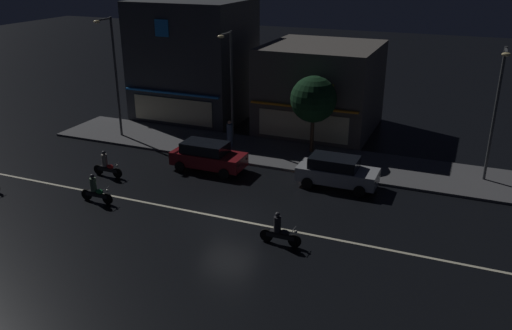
{
  "coord_description": "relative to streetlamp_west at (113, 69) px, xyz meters",
  "views": [
    {
      "loc": [
        9.97,
        -20.49,
        11.75
      ],
      "look_at": [
        -0.0,
        3.54,
        1.47
      ],
      "focal_mm": 37.37,
      "sensor_mm": 36.0,
      "label": 1
    }
  ],
  "objects": [
    {
      "name": "parked_car_trailing",
      "position": [
        8.32,
        -2.91,
        -3.9
      ],
      "size": [
        4.3,
        1.98,
        1.67
      ],
      "color": "maroon",
      "rests_on": "ground"
    },
    {
      "name": "motorcycle_opposite_lane",
      "position": [
        3.47,
        -6.0,
        -4.14
      ],
      "size": [
        1.9,
        0.6,
        1.52
      ],
      "rotation": [
        0.0,
        0.0,
        -0.05
      ],
      "color": "black",
      "rests_on": "ground"
    },
    {
      "name": "ground_plane",
      "position": [
        12.07,
        -8.13,
        -4.77
      ],
      "size": [
        140.0,
        140.0,
        0.0
      ],
      "primitive_type": "plane",
      "color": "black"
    },
    {
      "name": "street_tree",
      "position": [
        13.12,
        2.05,
        -1.25
      ],
      "size": [
        2.86,
        2.86,
        4.83
      ],
      "color": "#473323",
      "rests_on": "sidewalk_far"
    },
    {
      "name": "lane_divider_stripe",
      "position": [
        12.07,
        -8.13,
        -4.77
      ],
      "size": [
        31.19,
        0.16,
        0.01
      ],
      "primitive_type": "cube",
      "color": "beige",
      "rests_on": "ground"
    },
    {
      "name": "traffic_cone",
      "position": [
        13.71,
        -1.9,
        -4.5
      ],
      "size": [
        0.36,
        0.36,
        0.55
      ],
      "primitive_type": "cone",
      "color": "orange",
      "rests_on": "ground"
    },
    {
      "name": "sidewalk_far",
      "position": [
        12.07,
        1.01,
        -4.7
      ],
      "size": [
        32.83,
        4.78,
        0.14
      ],
      "primitive_type": "cube",
      "color": "#4C4C4F",
      "rests_on": "ground"
    },
    {
      "name": "streetlamp_east",
      "position": [
        23.31,
        1.2,
        -0.34
      ],
      "size": [
        0.44,
        1.64,
        7.3
      ],
      "color": "#47494C",
      "rests_on": "sidewalk_far"
    },
    {
      "name": "storefront_center_block",
      "position": [
        2.22,
        6.86,
        -0.41
      ],
      "size": [
        7.97,
        7.06,
        8.74
      ],
      "color": "#383A3F",
      "rests_on": "ground"
    },
    {
      "name": "parked_car_near_kerb",
      "position": [
        15.87,
        -2.37,
        -3.9
      ],
      "size": [
        4.3,
        1.98,
        1.67
      ],
      "color": "#9EA0A5",
      "rests_on": "ground"
    },
    {
      "name": "streetlamp_west",
      "position": [
        0.0,
        0.0,
        0.0
      ],
      "size": [
        0.44,
        1.64,
        7.95
      ],
      "color": "#47494C",
      "rests_on": "sidewalk_far"
    },
    {
      "name": "streetlamp_mid",
      "position": [
        7.71,
        1.65,
        -0.36
      ],
      "size": [
        0.44,
        1.64,
        7.25
      ],
      "color": "#47494C",
      "rests_on": "sidewalk_far"
    },
    {
      "name": "storefront_left_block",
      "position": [
        12.07,
        7.39,
        -1.77
      ],
      "size": [
        7.66,
        8.14,
        6.02
      ],
      "color": "#56514C",
      "rests_on": "ground"
    },
    {
      "name": "motorcycle_following",
      "position": [
        15.18,
        -9.44,
        -4.14
      ],
      "size": [
        1.9,
        0.6,
        1.52
      ],
      "rotation": [
        0.0,
        0.0,
        3.19
      ],
      "color": "black",
      "rests_on": "ground"
    },
    {
      "name": "motorcycle_lead",
      "position": [
        5.09,
        -9.02,
        -4.14
      ],
      "size": [
        1.9,
        0.6,
        1.52
      ],
      "rotation": [
        0.0,
        0.0,
        3.0
      ],
      "color": "black",
      "rests_on": "ground"
    },
    {
      "name": "pedestrian_on_sidewalk",
      "position": [
        7.94,
        0.91,
        -3.83
      ],
      "size": [
        0.39,
        0.39,
        1.75
      ],
      "rotation": [
        0.0,
        0.0,
        0.78
      ],
      "color": "#334766",
      "rests_on": "sidewalk_far"
    }
  ]
}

